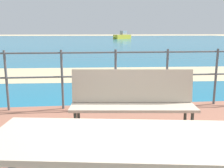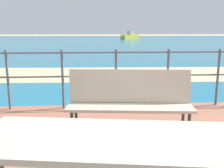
% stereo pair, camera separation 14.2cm
% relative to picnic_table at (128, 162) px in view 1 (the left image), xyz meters
% --- Properties ---
extents(sea_water, '(90.00, 90.00, 0.01)m').
position_rel_picnic_table_xyz_m(sea_water, '(0.28, 40.66, -0.62)').
color(sea_water, '#196B8E').
rests_on(sea_water, ground).
extents(beach_strip, '(54.08, 5.32, 0.01)m').
position_rel_picnic_table_xyz_m(beach_strip, '(0.28, 7.25, -0.62)').
color(beach_strip, tan).
rests_on(beach_strip, ground).
extents(picnic_table, '(2.00, 1.57, 0.74)m').
position_rel_picnic_table_xyz_m(picnic_table, '(0.00, 0.00, 0.00)').
color(picnic_table, tan).
rests_on(picnic_table, patio_paving).
extents(park_bench, '(1.66, 0.59, 0.92)m').
position_rel_picnic_table_xyz_m(park_bench, '(0.34, 1.67, -0.01)').
color(park_bench, tan).
rests_on(park_bench, patio_paving).
extents(railing_fence, '(5.94, 0.04, 1.09)m').
position_rel_picnic_table_xyz_m(railing_fence, '(0.28, 3.09, 0.11)').
color(railing_fence, '#4C5156').
rests_on(railing_fence, patio_paving).
extents(boat_mid, '(4.04, 3.28, 1.57)m').
position_rel_picnic_table_xyz_m(boat_mid, '(6.92, 48.48, -0.09)').
color(boat_mid, yellow).
rests_on(boat_mid, sea_water).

